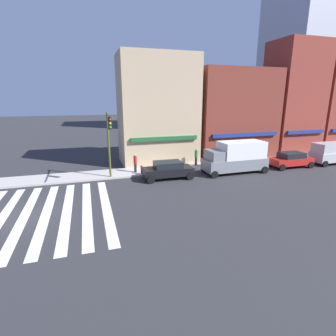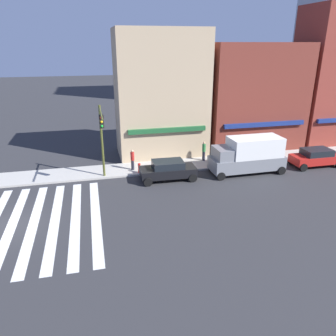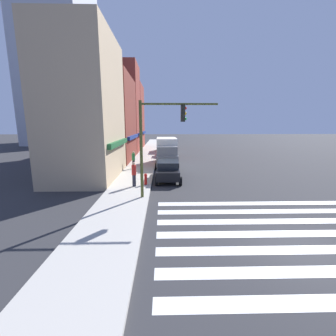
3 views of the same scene
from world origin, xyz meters
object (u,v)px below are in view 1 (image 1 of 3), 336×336
(sedan_black, at_px, (168,170))
(fire_hydrant, at_px, (142,169))
(traffic_signal, at_px, (109,135))
(van_silver, at_px, (334,152))
(sedan_red, at_px, (291,160))
(box_truck_grey, at_px, (236,157))
(pedestrian_red_jacket, at_px, (135,163))
(pedestrian_green_top, at_px, (196,156))

(sedan_black, xyz_separation_m, fire_hydrant, (-2.05, 1.70, -0.23))
(traffic_signal, distance_m, van_silver, 24.21)
(sedan_red, bearing_deg, box_truck_grey, -179.70)
(sedan_red, relative_size, fire_hydrant, 5.24)
(traffic_signal, xyz_separation_m, fire_hydrant, (2.88, 1.06, -3.43))
(sedan_red, bearing_deg, traffic_signal, 178.31)
(sedan_black, relative_size, fire_hydrant, 5.28)
(traffic_signal, bearing_deg, sedan_red, -1.99)
(sedan_black, height_order, van_silver, van_silver)
(box_truck_grey, relative_size, van_silver, 1.24)
(van_silver, distance_m, fire_hydrant, 21.24)
(box_truck_grey, bearing_deg, van_silver, -0.63)
(box_truck_grey, height_order, van_silver, box_truck_grey)
(pedestrian_red_jacket, bearing_deg, fire_hydrant, 47.86)
(traffic_signal, height_order, van_silver, traffic_signal)
(traffic_signal, relative_size, box_truck_grey, 0.95)
(pedestrian_red_jacket, bearing_deg, van_silver, 102.05)
(sedan_red, xyz_separation_m, fire_hydrant, (-15.52, 1.70, -0.23))
(box_truck_grey, bearing_deg, pedestrian_green_top, 127.84)
(fire_hydrant, bearing_deg, sedan_black, -39.69)
(sedan_red, relative_size, pedestrian_red_jacket, 2.49)
(traffic_signal, height_order, pedestrian_green_top, traffic_signal)
(pedestrian_green_top, bearing_deg, van_silver, 100.77)
(fire_hydrant, bearing_deg, pedestrian_green_top, 15.14)
(traffic_signal, bearing_deg, fire_hydrant, 20.19)
(traffic_signal, relative_size, sedan_red, 1.34)
(van_silver, height_order, fire_hydrant, van_silver)
(sedan_black, height_order, pedestrian_red_jacket, pedestrian_red_jacket)
(pedestrian_green_top, bearing_deg, sedan_red, 93.52)
(sedan_black, xyz_separation_m, pedestrian_red_jacket, (-2.49, 2.50, 0.23))
(van_silver, height_order, pedestrian_red_jacket, van_silver)
(fire_hydrant, bearing_deg, sedan_red, -6.25)
(sedan_red, xyz_separation_m, van_silver, (5.64, -0.00, 0.44))
(box_truck_grey, xyz_separation_m, pedestrian_green_top, (-2.69, 3.39, -0.51))
(box_truck_grey, xyz_separation_m, sedan_red, (6.60, 0.00, -0.75))
(traffic_signal, relative_size, pedestrian_green_top, 3.33)
(traffic_signal, distance_m, sedan_red, 18.69)
(van_silver, bearing_deg, traffic_signal, 178.75)
(box_truck_grey, distance_m, sedan_red, 6.64)
(pedestrian_red_jacket, bearing_deg, sedan_black, 63.61)
(van_silver, xyz_separation_m, pedestrian_red_jacket, (-21.61, 2.50, -0.21))
(sedan_black, bearing_deg, traffic_signal, 174.02)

